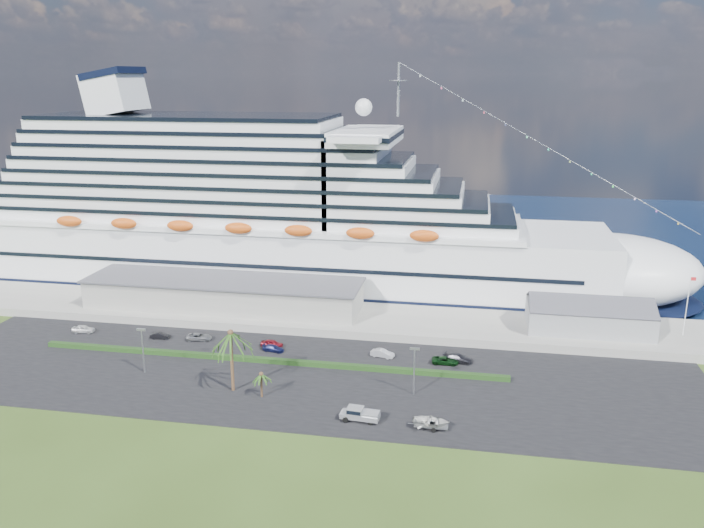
% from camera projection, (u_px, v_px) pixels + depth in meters
% --- Properties ---
extents(ground, '(420.00, 420.00, 0.00)m').
position_uv_depth(ground, '(284.00, 407.00, 109.76)').
color(ground, '#304517').
rests_on(ground, ground).
extents(asphalt_lot, '(140.00, 38.00, 0.12)m').
position_uv_depth(asphalt_lot, '(301.00, 378.00, 120.17)').
color(asphalt_lot, black).
rests_on(asphalt_lot, ground).
extents(wharf, '(240.00, 20.00, 1.80)m').
position_uv_depth(wharf, '(335.00, 317.00, 147.43)').
color(wharf, gray).
rests_on(wharf, ground).
extents(water, '(420.00, 160.00, 0.02)m').
position_uv_depth(water, '(389.00, 231.00, 232.94)').
color(water, black).
rests_on(water, ground).
extents(cruise_ship, '(191.00, 38.00, 54.00)m').
position_uv_depth(cruise_ship, '(270.00, 219.00, 169.71)').
color(cruise_ship, silver).
rests_on(cruise_ship, ground).
extents(terminal_building, '(61.00, 15.00, 6.30)m').
position_uv_depth(terminal_building, '(224.00, 293.00, 150.70)').
color(terminal_building, gray).
rests_on(terminal_building, wharf).
extents(port_shed, '(24.00, 12.31, 7.37)m').
position_uv_depth(port_shed, '(589.00, 317.00, 137.39)').
color(port_shed, gray).
rests_on(port_shed, wharf).
extents(flagpole, '(1.08, 0.16, 12.00)m').
position_uv_depth(flagpole, '(687.00, 304.00, 133.20)').
color(flagpole, silver).
rests_on(flagpole, wharf).
extents(hedge, '(88.00, 1.10, 0.90)m').
position_uv_depth(hedge, '(266.00, 360.00, 126.17)').
color(hedge, black).
rests_on(hedge, asphalt_lot).
extents(lamp_post_left, '(1.60, 0.35, 8.27)m').
position_uv_depth(lamp_post_left, '(143.00, 345.00, 120.81)').
color(lamp_post_left, gray).
rests_on(lamp_post_left, asphalt_lot).
extents(lamp_post_right, '(1.60, 0.35, 8.27)m').
position_uv_depth(lamp_post_right, '(414.00, 365.00, 112.42)').
color(lamp_post_right, gray).
rests_on(lamp_post_right, asphalt_lot).
extents(palm_tall, '(8.82, 8.82, 11.13)m').
position_uv_depth(palm_tall, '(231.00, 340.00, 112.84)').
color(palm_tall, '#47301E').
rests_on(palm_tall, ground).
extents(palm_short, '(3.53, 3.53, 4.56)m').
position_uv_depth(palm_short, '(261.00, 377.00, 111.94)').
color(palm_short, '#47301E').
rests_on(palm_short, ground).
extents(parked_car_0, '(4.73, 2.33, 1.55)m').
position_uv_depth(parked_car_0, '(83.00, 329.00, 140.74)').
color(parked_car_0, silver).
rests_on(parked_car_0, asphalt_lot).
extents(parked_car_1, '(3.95, 1.67, 1.27)m').
position_uv_depth(parked_car_1, '(160.00, 336.00, 137.50)').
color(parked_car_1, black).
rests_on(parked_car_1, asphalt_lot).
extents(parked_car_2, '(5.26, 3.01, 1.38)m').
position_uv_depth(parked_car_2, '(199.00, 337.00, 136.71)').
color(parked_car_2, gray).
rests_on(parked_car_2, asphalt_lot).
extents(parked_car_3, '(4.45, 2.35, 1.23)m').
position_uv_depth(parked_car_3, '(273.00, 348.00, 131.24)').
color(parked_car_3, '#131845').
rests_on(parked_car_3, asphalt_lot).
extents(parked_car_4, '(4.49, 2.13, 1.48)m').
position_uv_depth(parked_car_4, '(272.00, 344.00, 133.19)').
color(parked_car_4, maroon).
rests_on(parked_car_4, asphalt_lot).
extents(parked_car_5, '(4.70, 2.50, 1.47)m').
position_uv_depth(parked_car_5, '(382.00, 353.00, 128.53)').
color(parked_car_5, '#ADAEB4').
rests_on(parked_car_5, asphalt_lot).
extents(parked_car_6, '(4.90, 2.30, 1.36)m').
position_uv_depth(parked_car_6, '(445.00, 360.00, 125.51)').
color(parked_car_6, black).
rests_on(parked_car_6, asphalt_lot).
extents(parked_car_7, '(5.72, 3.30, 1.56)m').
position_uv_depth(parked_car_7, '(458.00, 358.00, 126.33)').
color(parked_car_7, black).
rests_on(parked_car_7, asphalt_lot).
extents(pickup_truck, '(6.17, 2.65, 2.12)m').
position_uv_depth(pickup_truck, '(359.00, 414.00, 104.83)').
color(pickup_truck, black).
rests_on(pickup_truck, asphalt_lot).
extents(boat_trailer, '(6.26, 3.96, 1.81)m').
position_uv_depth(boat_trailer, '(431.00, 422.00, 102.33)').
color(boat_trailer, gray).
rests_on(boat_trailer, asphalt_lot).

